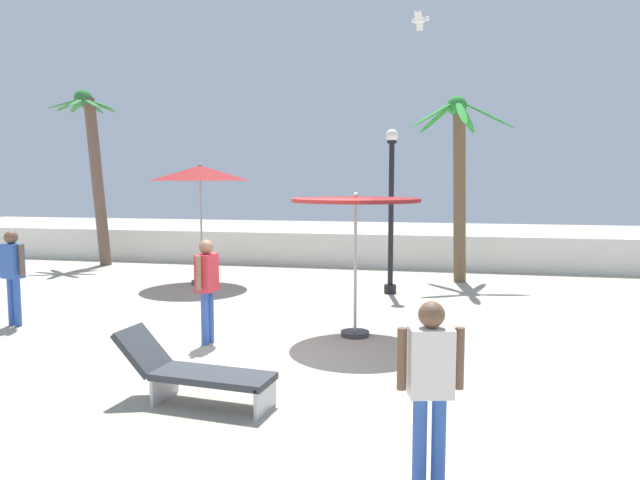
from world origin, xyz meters
The scene contains 12 objects.
ground_plane centered at (0.00, 0.00, 0.00)m, with size 56.00×56.00×0.00m, color #B2A893.
boundary_wall centered at (0.00, 8.93, 0.50)m, with size 25.20×0.30×1.00m, color silver.
patio_umbrella_0 centered at (-3.50, 5.39, 2.73)m, with size 2.50×2.50×3.01m.
patio_umbrella_2 centered at (1.01, 1.18, 2.11)m, with size 2.11×2.11×2.40m.
palm_tree_0 centered at (2.76, 7.02, 2.92)m, with size 2.54×2.76×4.69m.
palm_tree_1 centered at (-8.01, 7.89, 3.27)m, with size 2.02×2.01×5.30m.
lamp_post_1 centered at (1.24, 5.07, 1.99)m, with size 0.29×0.29×3.73m.
lounge_chair_0 centered at (-0.39, -2.18, 0.39)m, with size 1.94×0.75×0.84m.
guest_1 centered at (-1.23, 0.26, 1.01)m, with size 0.29×0.56×1.66m.
guest_2 centered at (2.34, -3.59, 0.97)m, with size 0.55×0.32×1.61m.
guest_3 centered at (-5.06, 0.64, 1.04)m, with size 0.55×0.32×1.71m.
seagull_0 centered at (1.85, 4.37, 5.89)m, with size 0.38×1.21×0.17m.
Camera 1 is at (2.43, -8.46, 2.61)m, focal length 33.40 mm.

